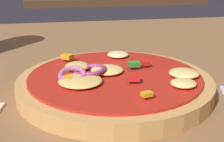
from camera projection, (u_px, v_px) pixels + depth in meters
The scene contains 2 objects.
dining_table at pixel (79, 100), 0.40m from camera, with size 1.11×0.92×0.03m.
pizza at pixel (115, 83), 0.39m from camera, with size 0.23×0.23×0.04m.
Camera 1 is at (-0.02, -0.37, 0.18)m, focal length 51.83 mm.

